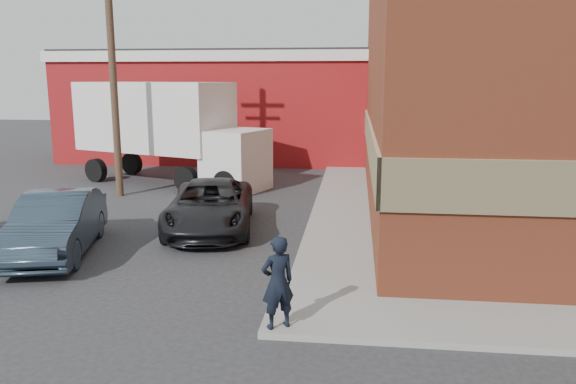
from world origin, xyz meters
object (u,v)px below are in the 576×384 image
(utility_pole, at_px, (112,63))
(box_truck, at_px, (170,126))
(warehouse, at_px, (227,105))
(suv_a, at_px, (210,206))
(sedan, at_px, (56,224))
(man, at_px, (278,282))

(utility_pole, distance_m, box_truck, 3.67)
(warehouse, height_order, utility_pole, utility_pole)
(suv_a, xyz_separation_m, box_truck, (-3.36, 6.74, 1.66))
(suv_a, bearing_deg, sedan, -149.06)
(utility_pole, height_order, box_truck, utility_pole)
(utility_pole, relative_size, suv_a, 1.82)
(utility_pole, bearing_deg, box_truck, 65.86)
(box_truck, bearing_deg, sedan, -68.05)
(suv_a, bearing_deg, warehouse, 91.90)
(warehouse, distance_m, box_truck, 8.49)
(warehouse, relative_size, utility_pole, 1.81)
(man, bearing_deg, suv_a, -97.89)
(man, distance_m, suv_a, 6.94)
(utility_pole, xyz_separation_m, box_truck, (1.13, 2.53, -2.40))
(box_truck, bearing_deg, man, -44.22)
(man, relative_size, box_truck, 0.18)
(sedan, height_order, suv_a, sedan)
(sedan, bearing_deg, warehouse, 75.42)
(sedan, bearing_deg, box_truck, 77.27)
(warehouse, relative_size, man, 10.30)
(warehouse, height_order, sedan, warehouse)
(man, distance_m, sedan, 7.00)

